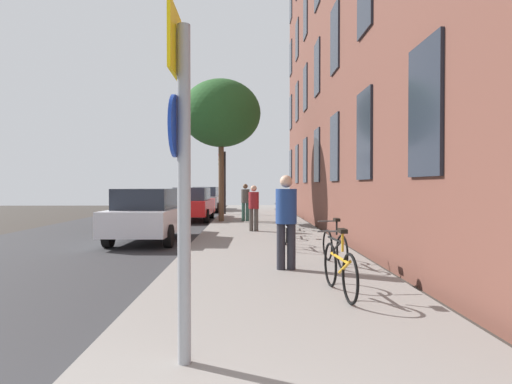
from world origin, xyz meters
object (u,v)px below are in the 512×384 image
(car_2, at_px, (207,199))
(bicycle_0, at_px, (340,269))
(bicycle_5, at_px, (278,215))
(pedestrian_2, at_px, (245,200))
(bicycle_2, at_px, (288,233))
(pedestrian_0, at_px, (286,216))
(car_1, at_px, (193,204))
(car_0, at_px, (149,214))
(sign_post, at_px, (181,159))
(pedestrian_1, at_px, (254,205))
(traffic_light, at_px, (223,171))
(bicycle_1, at_px, (335,246))
(bicycle_4, at_px, (282,219))
(tree_near, at_px, (221,114))
(bicycle_3, at_px, (281,225))

(car_2, bearing_deg, bicycle_0, -79.64)
(bicycle_5, distance_m, pedestrian_2, 1.93)
(pedestrian_2, bearing_deg, bicycle_2, -82.23)
(bicycle_0, distance_m, pedestrian_0, 2.12)
(car_1, bearing_deg, car_0, -92.68)
(bicycle_2, xyz_separation_m, pedestrian_0, (-0.31, -2.87, 0.66))
(sign_post, bearing_deg, pedestrian_1, 85.86)
(traffic_light, height_order, bicycle_1, traffic_light)
(bicycle_2, bearing_deg, bicycle_4, 87.23)
(tree_near, xyz_separation_m, car_2, (-1.52, 9.05, -4.12))
(traffic_light, distance_m, bicycle_3, 11.21)
(bicycle_1, xyz_separation_m, car_2, (-4.47, 19.80, 0.35))
(tree_near, height_order, car_1, tree_near)
(bicycle_3, xyz_separation_m, pedestrian_2, (-1.15, 5.97, 0.59))
(pedestrian_0, xyz_separation_m, car_0, (-3.76, 5.04, -0.31))
(traffic_light, distance_m, tree_near, 5.38)
(pedestrian_1, bearing_deg, pedestrian_2, 94.19)
(bicycle_1, relative_size, bicycle_4, 0.94)
(pedestrian_2, height_order, car_0, pedestrian_2)
(traffic_light, bearing_deg, tree_near, -87.67)
(sign_post, relative_size, bicycle_4, 1.83)
(bicycle_2, xyz_separation_m, bicycle_3, (0.01, 2.40, -0.00))
(car_0, distance_m, car_1, 7.75)
(bicycle_0, bearing_deg, tree_near, 100.94)
(bicycle_5, relative_size, car_0, 0.36)
(sign_post, height_order, bicycle_0, sign_post)
(bicycle_1, distance_m, bicycle_3, 4.85)
(pedestrian_0, bearing_deg, traffic_light, 97.55)
(bicycle_2, bearing_deg, bicycle_5, 87.88)
(bicycle_4, height_order, car_2, car_2)
(sign_post, xyz_separation_m, pedestrian_0, (1.33, 4.32, -0.81))
(sign_post, relative_size, bicycle_0, 1.84)
(bicycle_0, bearing_deg, bicycle_2, 93.68)
(bicycle_5, distance_m, pedestrian_1, 3.37)
(pedestrian_0, bearing_deg, bicycle_2, 83.93)
(pedestrian_0, relative_size, car_2, 0.40)
(pedestrian_0, xyz_separation_m, pedestrian_2, (-0.84, 11.25, -0.07))
(tree_near, distance_m, pedestrian_1, 5.98)
(pedestrian_1, height_order, car_0, pedestrian_1)
(bicycle_3, relative_size, bicycle_5, 1.11)
(tree_near, height_order, bicycle_3, tree_near)
(sign_post, relative_size, car_0, 0.74)
(car_0, bearing_deg, car_1, 87.32)
(pedestrian_0, bearing_deg, bicycle_0, -72.29)
(pedestrian_1, bearing_deg, car_0, -149.65)
(bicycle_0, relative_size, bicycle_4, 1.00)
(bicycle_4, bearing_deg, tree_near, 124.79)
(bicycle_1, distance_m, pedestrian_0, 1.31)
(traffic_light, xyz_separation_m, car_1, (-1.27, -3.25, -1.69))
(traffic_light, height_order, pedestrian_0, traffic_light)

